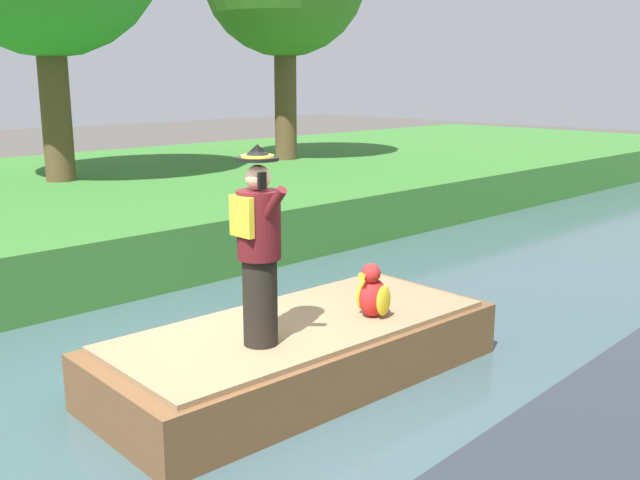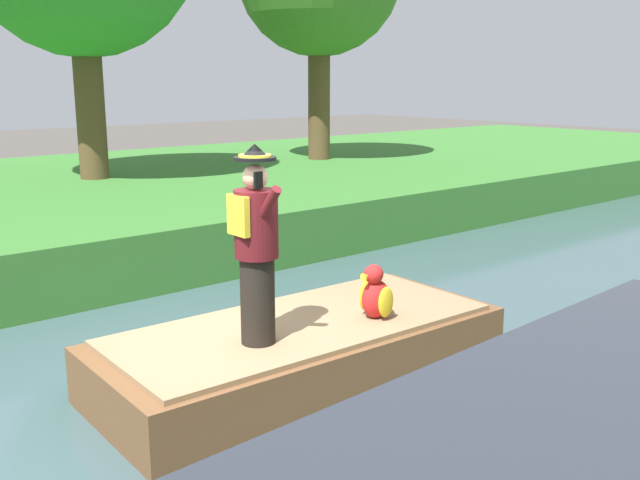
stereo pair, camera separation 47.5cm
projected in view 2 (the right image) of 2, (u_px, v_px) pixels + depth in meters
The scene contains 5 objects.
ground_plane at pixel (233, 411), 6.95m from camera, with size 80.00×80.00×0.00m, color #4C4742.
canal_water at pixel (233, 406), 6.94m from camera, with size 7.06×48.00×0.10m, color #3D565B.
boat at pixel (302, 350), 7.40m from camera, with size 1.94×4.26×0.61m.
person_pirate at pixel (256, 246), 6.55m from camera, with size 0.61×0.42×1.85m.
parrot_plush at pixel (376, 295), 7.40m from camera, with size 0.36×0.34×0.57m.
Camera 2 is at (5.45, -3.49, 3.13)m, focal length 40.63 mm.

